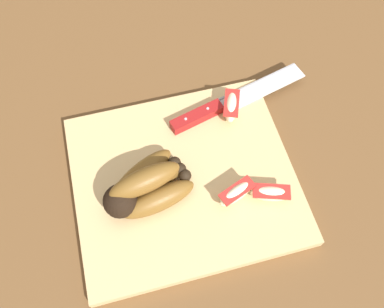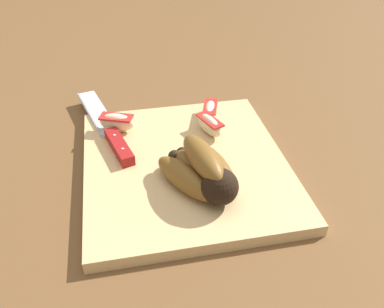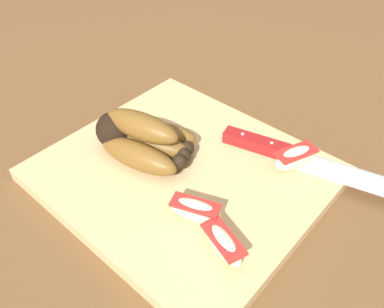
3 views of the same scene
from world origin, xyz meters
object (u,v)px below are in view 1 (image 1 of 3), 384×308
at_px(banana_bunch, 145,187).
at_px(chefs_knife, 220,106).
at_px(apple_wedge_far, 231,106).
at_px(apple_wedge_near, 271,193).
at_px(apple_wedge_middle, 237,193).

xyz_separation_m(banana_bunch, chefs_knife, (-0.16, -0.13, -0.02)).
relative_size(banana_bunch, chefs_knife, 0.54).
bearing_deg(banana_bunch, apple_wedge_far, -146.56).
relative_size(banana_bunch, apple_wedge_near, 2.16).
height_order(banana_bunch, chefs_knife, banana_bunch).
bearing_deg(apple_wedge_near, banana_bunch, -16.32).
xyz_separation_m(apple_wedge_near, apple_wedge_far, (0.01, -0.18, 0.00)).
height_order(banana_bunch, apple_wedge_middle, banana_bunch).
distance_m(apple_wedge_middle, apple_wedge_far, 0.17).
height_order(apple_wedge_near, apple_wedge_middle, apple_wedge_middle).
distance_m(banana_bunch, chefs_knife, 0.21).
bearing_deg(apple_wedge_far, apple_wedge_middle, 75.59).
distance_m(banana_bunch, apple_wedge_middle, 0.15).
relative_size(banana_bunch, apple_wedge_far, 2.18).
height_order(chefs_knife, apple_wedge_middle, apple_wedge_middle).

